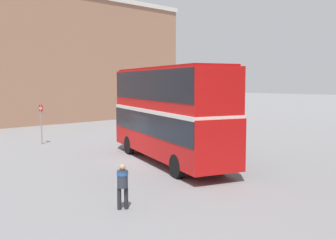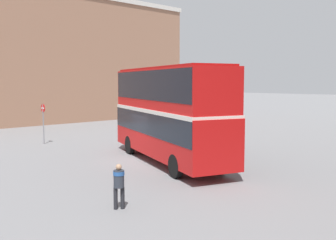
% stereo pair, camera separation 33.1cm
% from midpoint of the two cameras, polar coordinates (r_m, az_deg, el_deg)
% --- Properties ---
extents(ground_plane, '(240.00, 240.00, 0.00)m').
position_cam_midpoint_polar(ground_plane, '(21.77, -4.60, -5.81)').
color(ground_plane, slate).
extents(building_row_left, '(8.86, 34.75, 13.72)m').
position_cam_midpoint_polar(building_row_left, '(45.18, -18.95, 8.52)').
color(building_row_left, '#9E7056').
rests_on(building_row_left, ground_plane).
extents(double_decker_bus, '(10.75, 5.82, 5.04)m').
position_cam_midpoint_polar(double_decker_bus, '(20.78, -0.46, 1.69)').
color(double_decker_bus, red).
rests_on(double_decker_bus, ground_plane).
extents(pedestrian_foreground, '(0.52, 0.52, 1.54)m').
position_cam_midpoint_polar(pedestrian_foreground, '(13.41, -7.33, -8.88)').
color(pedestrian_foreground, '#232328').
rests_on(pedestrian_foreground, ground_plane).
extents(no_entry_sign, '(0.57, 0.08, 2.77)m').
position_cam_midpoint_polar(no_entry_sign, '(28.40, -18.24, 0.27)').
color(no_entry_sign, gray).
rests_on(no_entry_sign, ground_plane).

